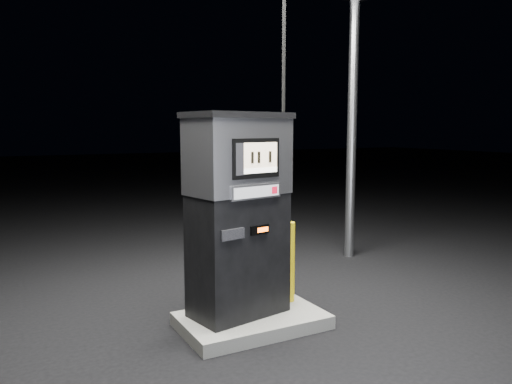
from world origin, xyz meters
name	(u,v)px	position (x,y,z in m)	size (l,w,h in m)	color
ground	(252,327)	(0.00, 0.00, 0.00)	(80.00, 80.00, 0.00)	black
pump_island	(252,321)	(0.00, 0.00, 0.07)	(1.60, 1.00, 0.15)	slate
fuel_dispenser	(238,213)	(-0.11, 0.10, 1.31)	(1.30, 0.87, 4.70)	black
bollard_left	(207,289)	(-0.55, -0.01, 0.54)	(0.10, 0.10, 0.77)	yellow
bollard_right	(289,262)	(0.61, 0.19, 0.64)	(0.13, 0.13, 0.97)	yellow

